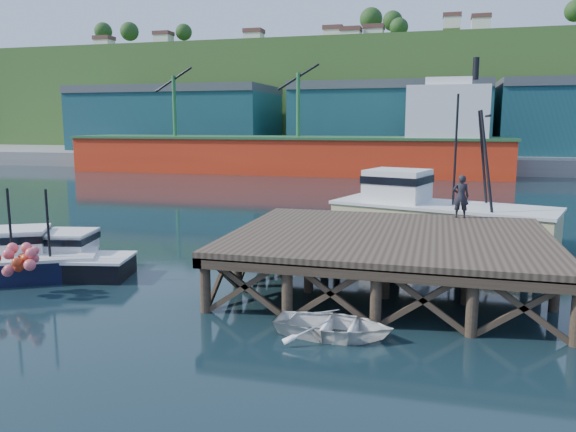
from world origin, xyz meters
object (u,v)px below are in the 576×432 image
(trawler, at_px, (437,211))
(dinghy, at_px, (334,325))
(boat_black, at_px, (60,259))
(dockworker, at_px, (461,196))
(boat_navy, at_px, (18,260))

(trawler, relative_size, dinghy, 3.48)
(dinghy, bearing_deg, boat_black, 75.21)
(boat_black, distance_m, trawler, 19.05)
(trawler, distance_m, dinghy, 15.60)
(dinghy, xyz_separation_m, dockworker, (3.87, 10.20, 2.72))
(dockworker, bearing_deg, dinghy, 67.31)
(dockworker, bearing_deg, trawler, -81.24)
(boat_black, height_order, dinghy, boat_black)
(trawler, relative_size, dockworker, 6.44)
(dinghy, height_order, dockworker, dockworker)
(boat_black, distance_m, dinghy, 12.90)
(boat_navy, xyz_separation_m, dockworker, (17.51, 7.20, 2.32))
(boat_black, height_order, dockworker, dockworker)
(boat_navy, relative_size, trawler, 0.52)
(boat_black, xyz_separation_m, dinghy, (12.31, -3.85, -0.32))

